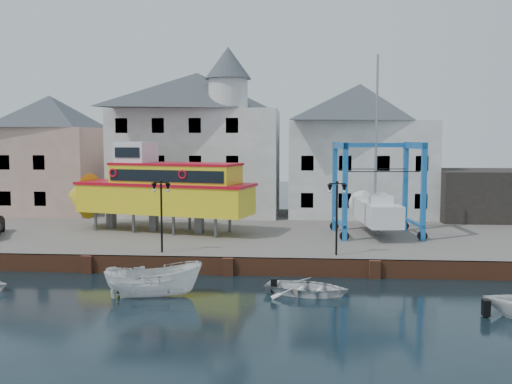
{
  "coord_description": "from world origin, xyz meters",
  "views": [
    {
      "loc": [
        3.95,
        -30.73,
        7.55
      ],
      "look_at": [
        1.0,
        7.0,
        4.0
      ],
      "focal_mm": 40.0,
      "sensor_mm": 36.0,
      "label": 1
    }
  ],
  "objects": [
    {
      "name": "motorboat_a",
      "position": [
        -3.01,
        -4.49,
        0.0
      ],
      "size": [
        4.91,
        2.72,
        1.79
      ],
      "primitive_type": "imported",
      "rotation": [
        0.0,
        0.0,
        1.79
      ],
      "color": "white",
      "rests_on": "ground"
    },
    {
      "name": "quay_wall",
      "position": [
        -0.0,
        0.1,
        0.5
      ],
      "size": [
        44.0,
        0.47,
        1.0
      ],
      "color": "brown",
      "rests_on": "ground"
    },
    {
      "name": "building_white_right",
      "position": [
        9.0,
        19.0,
        6.6
      ],
      "size": [
        12.0,
        8.0,
        11.2
      ],
      "color": "#BBBBB4",
      "rests_on": "hardstanding"
    },
    {
      "name": "building_white_main",
      "position": [
        -4.87,
        18.39,
        7.34
      ],
      "size": [
        14.0,
        8.3,
        14.0
      ],
      "color": "#BBBBB4",
      "rests_on": "hardstanding"
    },
    {
      "name": "building_pink",
      "position": [
        -18.0,
        18.0,
        6.15
      ],
      "size": [
        8.0,
        7.0,
        10.3
      ],
      "color": "tan",
      "rests_on": "hardstanding"
    },
    {
      "name": "hardstanding",
      "position": [
        0.0,
        11.0,
        0.5
      ],
      "size": [
        44.0,
        22.0,
        1.0
      ],
      "primitive_type": "cube",
      "color": "#665F5A",
      "rests_on": "ground"
    },
    {
      "name": "ground",
      "position": [
        0.0,
        0.0,
        0.0
      ],
      "size": [
        140.0,
        140.0,
        0.0
      ],
      "primitive_type": "plane",
      "color": "#15242C",
      "rests_on": "ground"
    },
    {
      "name": "travel_lift",
      "position": [
        9.03,
        8.79,
        3.04
      ],
      "size": [
        6.08,
        8.21,
        12.15
      ],
      "rotation": [
        0.0,
        0.0,
        0.1
      ],
      "color": "#114FA9",
      "rests_on": "hardstanding"
    },
    {
      "name": "tour_boat",
      "position": [
        -6.42,
        8.77,
        3.99
      ],
      "size": [
        14.95,
        7.08,
        6.34
      ],
      "rotation": [
        0.0,
        0.0,
        -0.26
      ],
      "color": "#59595E",
      "rests_on": "hardstanding"
    },
    {
      "name": "lamp_post_left",
      "position": [
        -4.0,
        1.2,
        4.17
      ],
      "size": [
        1.12,
        0.32,
        4.2
      ],
      "color": "black",
      "rests_on": "hardstanding"
    },
    {
      "name": "motorboat_b",
      "position": [
        4.3,
        -3.46,
        0.0
      ],
      "size": [
        4.67,
        3.82,
        0.85
      ],
      "primitive_type": "imported",
      "rotation": [
        0.0,
        0.0,
        1.33
      ],
      "color": "white",
      "rests_on": "ground"
    },
    {
      "name": "lamp_post_right",
      "position": [
        6.0,
        1.2,
        4.17
      ],
      "size": [
        1.12,
        0.32,
        4.2
      ],
      "color": "black",
      "rests_on": "hardstanding"
    },
    {
      "name": "shed_dark",
      "position": [
        19.0,
        17.0,
        3.0
      ],
      "size": [
        8.0,
        7.0,
        4.0
      ],
      "primitive_type": "cube",
      "color": "black",
      "rests_on": "hardstanding"
    }
  ]
}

